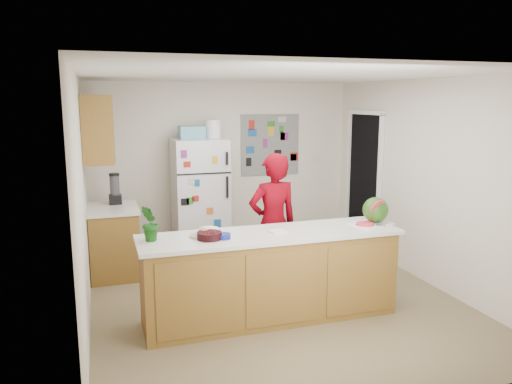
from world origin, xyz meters
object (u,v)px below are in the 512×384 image
object	(u,v)px
person	(273,224)
refrigerator	(200,198)
watermelon	(375,210)
cherry_bowl	(210,236)

from	to	relation	value
person	refrigerator	bearing A→B (deg)	-79.77
refrigerator	watermelon	bearing A→B (deg)	-58.24
watermelon	refrigerator	bearing A→B (deg)	121.76
watermelon	cherry_bowl	xyz separation A→B (m)	(-1.86, -0.07, -0.11)
refrigerator	person	distance (m)	1.80
refrigerator	cherry_bowl	xyz separation A→B (m)	(-0.40, -2.43, 0.11)
refrigerator	watermelon	distance (m)	2.78
person	watermelon	size ratio (longest dim) A/B	6.02
refrigerator	person	size ratio (longest dim) A/B	1.03
person	watermelon	world-z (taller)	person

